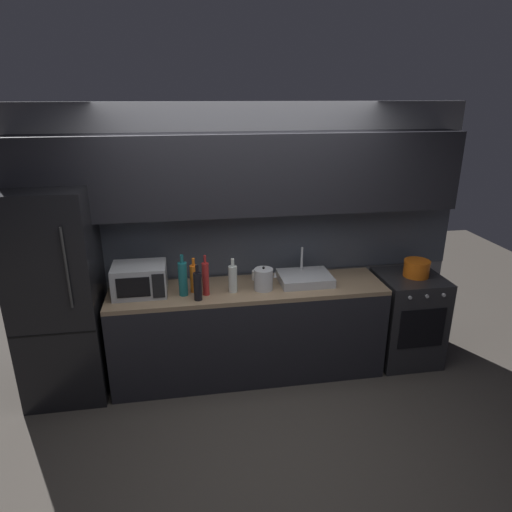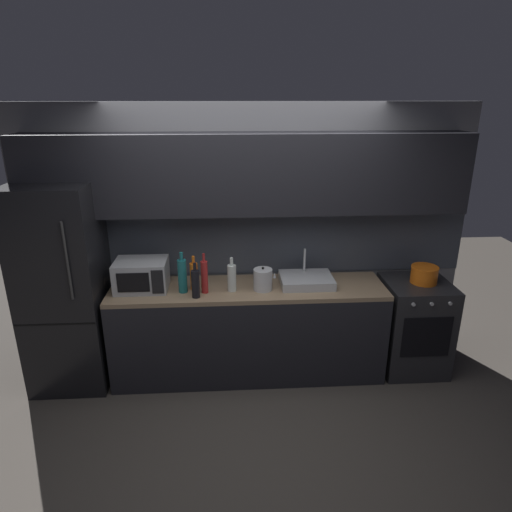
# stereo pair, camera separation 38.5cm
# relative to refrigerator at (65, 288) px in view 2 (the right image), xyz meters

# --- Properties ---
(ground_plane) EXTENTS (10.00, 10.00, 0.00)m
(ground_plane) POSITION_rel_refrigerator_xyz_m (1.63, -0.90, -0.94)
(ground_plane) COLOR #3D3833
(back_wall) EXTENTS (4.25, 0.44, 2.50)m
(back_wall) POSITION_rel_refrigerator_xyz_m (1.63, 0.30, 0.61)
(back_wall) COLOR slate
(back_wall) RESTS_ON ground
(counter_run) EXTENTS (2.51, 0.60, 0.90)m
(counter_run) POSITION_rel_refrigerator_xyz_m (1.63, 0.00, -0.49)
(counter_run) COLOR black
(counter_run) RESTS_ON ground
(refrigerator) EXTENTS (0.68, 0.69, 1.87)m
(refrigerator) POSITION_rel_refrigerator_xyz_m (0.00, 0.00, 0.00)
(refrigerator) COLOR black
(refrigerator) RESTS_ON ground
(oven_range) EXTENTS (0.60, 0.62, 0.90)m
(oven_range) POSITION_rel_refrigerator_xyz_m (3.23, -0.00, -0.49)
(oven_range) COLOR #232326
(oven_range) RESTS_ON ground
(microwave) EXTENTS (0.46, 0.35, 0.27)m
(microwave) POSITION_rel_refrigerator_xyz_m (0.68, 0.02, 0.10)
(microwave) COLOR #A8AAAF
(microwave) RESTS_ON counter_run
(sink_basin) EXTENTS (0.48, 0.38, 0.30)m
(sink_basin) POSITION_rel_refrigerator_xyz_m (2.17, 0.03, 0.00)
(sink_basin) COLOR #ADAFB5
(sink_basin) RESTS_ON counter_run
(kettle) EXTENTS (0.20, 0.17, 0.22)m
(kettle) POSITION_rel_refrigerator_xyz_m (1.76, -0.07, 0.06)
(kettle) COLOR #B7BABF
(kettle) RESTS_ON counter_run
(wine_bottle_teal) EXTENTS (0.08, 0.08, 0.37)m
(wine_bottle_teal) POSITION_rel_refrigerator_xyz_m (1.05, -0.07, 0.12)
(wine_bottle_teal) COLOR #19666B
(wine_bottle_teal) RESTS_ON counter_run
(wine_bottle_orange) EXTENTS (0.07, 0.07, 0.32)m
(wine_bottle_orange) POSITION_rel_refrigerator_xyz_m (1.15, -0.01, 0.09)
(wine_bottle_orange) COLOR orange
(wine_bottle_orange) RESTS_ON counter_run
(wine_bottle_dark) EXTENTS (0.07, 0.07, 0.32)m
(wine_bottle_dark) POSITION_rel_refrigerator_xyz_m (1.17, -0.19, 0.09)
(wine_bottle_dark) COLOR black
(wine_bottle_dark) RESTS_ON counter_run
(wine_bottle_red) EXTENTS (0.06, 0.06, 0.36)m
(wine_bottle_red) POSITION_rel_refrigerator_xyz_m (1.25, -0.10, 0.12)
(wine_bottle_red) COLOR #A82323
(wine_bottle_red) RESTS_ON counter_run
(wine_bottle_clear) EXTENTS (0.08, 0.08, 0.31)m
(wine_bottle_clear) POSITION_rel_refrigerator_xyz_m (1.49, -0.07, 0.09)
(wine_bottle_clear) COLOR silver
(wine_bottle_clear) RESTS_ON counter_run
(mug_white) EXTENTS (0.07, 0.07, 0.09)m
(mug_white) POSITION_rel_refrigerator_xyz_m (1.73, 0.17, 0.01)
(mug_white) COLOR silver
(mug_white) RESTS_ON counter_run
(cooking_pot) EXTENTS (0.25, 0.25, 0.16)m
(cooking_pot) POSITION_rel_refrigerator_xyz_m (3.27, 0.00, 0.04)
(cooking_pot) COLOR orange
(cooking_pot) RESTS_ON oven_range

